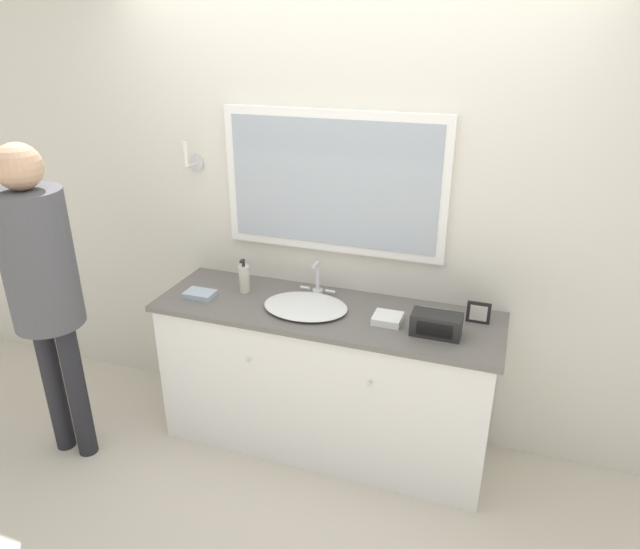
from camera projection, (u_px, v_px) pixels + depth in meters
ground_plane at (306, 477)px, 3.11m from camera, size 14.00×14.00×0.00m
wall_back at (344, 219)px, 3.15m from camera, size 8.00×0.18×2.55m
vanity_counter at (325, 378)px, 3.21m from camera, size 1.86×0.58×0.87m
sink_basin at (306, 305)px, 3.04m from camera, size 0.46×0.40×0.20m
soap_bottle at (244, 278)px, 3.21m from camera, size 0.06×0.06×0.20m
appliance_box at (436, 324)px, 2.77m from camera, size 0.24×0.12×0.11m
picture_frame at (479, 313)px, 2.88m from camera, size 0.12×0.01×0.11m
hand_towel_near_sink at (200, 294)px, 3.18m from camera, size 0.16×0.11×0.03m
hand_towel_far_corner at (388, 319)px, 2.90m from camera, size 0.14×0.14×0.04m
metal_tray at (432, 312)px, 3.00m from camera, size 0.15×0.10×0.01m
person at (41, 273)px, 2.88m from camera, size 0.35×0.35×1.77m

